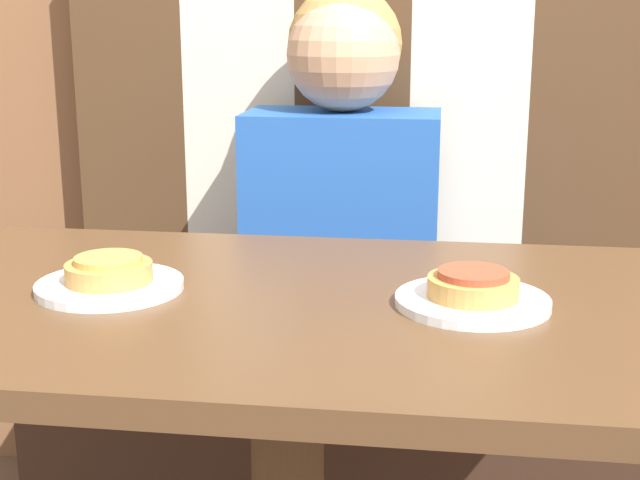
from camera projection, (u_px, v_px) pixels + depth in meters
name	position (u px, v px, depth m)	size (l,w,h in m)	color
booth_seat	(341.00, 438.00, 1.90)	(1.23, 0.46, 0.49)	#382319
booth_backrest	(353.00, 129.00, 1.94)	(1.23, 0.06, 0.78)	#4C331E
dining_table	(287.00, 372.00, 1.19)	(1.10, 0.66, 0.77)	brown
person	(343.00, 161.00, 1.76)	(0.38, 0.25, 0.69)	#2356B2
plate_left	(109.00, 286.00, 1.19)	(0.20, 0.20, 0.01)	white
plate_right	(472.00, 302.00, 1.12)	(0.20, 0.20, 0.01)	white
pizza_left	(108.00, 271.00, 1.18)	(0.12, 0.12, 0.03)	#C68E47
pizza_right	(473.00, 286.00, 1.12)	(0.12, 0.12, 0.03)	#C68E47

